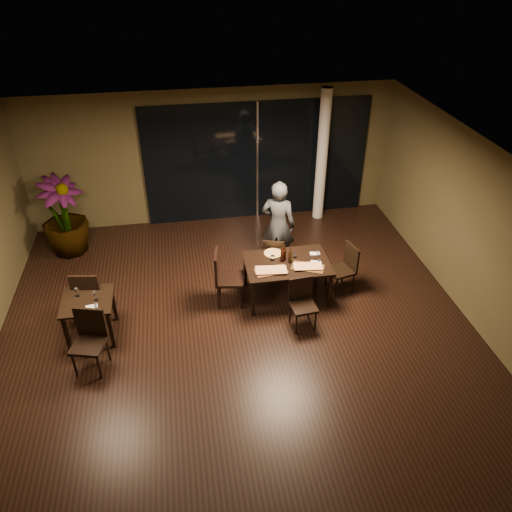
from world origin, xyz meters
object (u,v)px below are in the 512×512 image
(chair_main_right, at_px, (345,266))
(chair_side_near, at_px, (90,337))
(potted_plant, at_px, (64,217))
(chair_main_far, at_px, (274,256))
(chair_side_far, at_px, (89,293))
(bottle_b, at_px, (290,255))
(diner, at_px, (278,225))
(side_table, at_px, (88,306))
(bottle_a, at_px, (282,254))
(main_table, at_px, (287,266))
(chair_main_near, at_px, (302,300))
(chair_main_left, at_px, (224,275))
(bottle_c, at_px, (284,252))

(chair_main_right, distance_m, chair_side_near, 4.59)
(chair_main_right, bearing_deg, potted_plant, -126.78)
(chair_main_far, distance_m, chair_side_far, 3.40)
(chair_main_right, relative_size, bottle_b, 3.07)
(diner, bearing_deg, side_table, 47.84)
(bottle_a, bearing_deg, main_table, -34.67)
(side_table, xyz_separation_m, chair_main_near, (3.49, -0.28, -0.13))
(chair_main_near, bearing_deg, chair_side_near, -178.37)
(chair_main_near, xyz_separation_m, chair_main_left, (-1.22, 0.81, 0.09))
(side_table, height_order, chair_main_far, chair_main_far)
(side_table, relative_size, potted_plant, 0.48)
(side_table, xyz_separation_m, bottle_b, (3.45, 0.50, 0.28))
(bottle_c, bearing_deg, chair_main_near, -81.92)
(main_table, relative_size, chair_side_far, 1.47)
(side_table, distance_m, bottle_c, 3.43)
(potted_plant, distance_m, bottle_a, 4.62)
(chair_main_left, height_order, diner, diner)
(bottle_a, xyz_separation_m, bottle_c, (0.05, 0.04, 0.01))
(bottle_c, bearing_deg, main_table, -70.02)
(main_table, xyz_separation_m, bottle_b, (0.05, -0.00, 0.23))
(main_table, bearing_deg, bottle_c, 109.98)
(chair_main_near, bearing_deg, bottle_c, 92.98)
(diner, bearing_deg, main_table, 110.66)
(chair_main_right, height_order, bottle_a, bottle_a)
(chair_main_far, xyz_separation_m, diner, (0.17, 0.43, 0.42))
(chair_main_near, bearing_deg, chair_side_far, 163.74)
(chair_main_right, bearing_deg, chair_main_far, -129.97)
(chair_main_far, height_order, chair_main_right, chair_main_right)
(chair_main_left, height_order, bottle_a, chair_main_left)
(chair_side_far, distance_m, bottle_b, 3.50)
(main_table, relative_size, diner, 0.82)
(chair_main_near, xyz_separation_m, chair_side_far, (-3.53, 0.70, 0.07))
(potted_plant, distance_m, bottle_b, 4.76)
(chair_side_far, distance_m, diner, 3.69)
(main_table, height_order, chair_main_left, chair_main_left)
(chair_main_left, relative_size, bottle_b, 3.47)
(diner, xyz_separation_m, bottle_a, (-0.13, -1.01, -0.01))
(chair_main_left, bearing_deg, chair_main_near, -114.57)
(main_table, distance_m, chair_main_right, 1.12)
(potted_plant, bearing_deg, chair_main_far, -21.97)
(chair_side_far, bearing_deg, chair_side_near, 104.81)
(chair_main_near, height_order, bottle_b, bottle_b)
(diner, relative_size, bottle_b, 5.98)
(chair_main_left, bearing_deg, bottle_c, -77.54)
(diner, relative_size, bottle_a, 6.13)
(side_table, distance_m, chair_main_right, 4.54)
(chair_main_far, distance_m, potted_plant, 4.35)
(chair_side_near, bearing_deg, chair_main_near, 22.06)
(chair_main_far, height_order, chair_side_far, chair_side_far)
(chair_side_far, relative_size, chair_side_near, 1.01)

